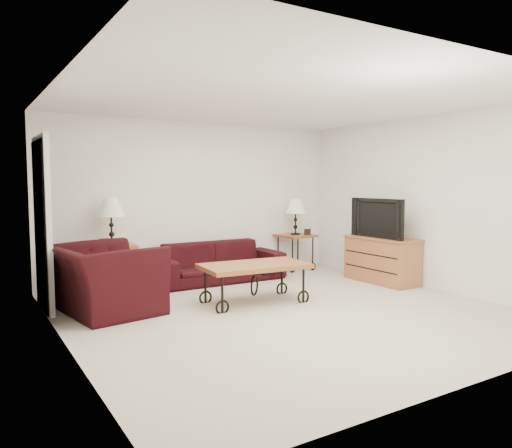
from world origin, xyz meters
The scene contains 20 objects.
ground centered at (0.00, 0.00, 0.00)m, with size 5.00×5.00×0.00m, color beige.
wall_back centered at (0.00, 2.50, 1.25)m, with size 5.00×0.02×2.50m, color white.
wall_front centered at (0.00, -2.50, 1.25)m, with size 5.00×0.02×2.50m, color white.
wall_left centered at (-2.50, 0.00, 1.25)m, with size 0.02×5.00×2.50m, color white.
wall_right centered at (2.50, 0.00, 1.25)m, with size 0.02×5.00×2.50m, color white.
ceiling centered at (0.00, 0.00, 2.50)m, with size 5.00×5.00×0.00m, color white.
doorway centered at (-2.47, 1.65, 1.02)m, with size 0.08×0.94×2.04m, color black.
sofa centered at (0.11, 2.02, 0.30)m, with size 2.07×0.81×0.60m, color black.
side_table_left centered at (-1.48, 2.20, 0.33)m, with size 0.61×0.61×0.66m, color #996227.
side_table_right centered at (1.73, 2.20, 0.31)m, with size 0.57×0.57×0.63m, color #996227.
lamp_left centered at (-1.48, 2.20, 1.00)m, with size 0.38×0.38×0.66m, color black, non-canonical shape.
lamp_right centered at (1.73, 2.20, 0.94)m, with size 0.35×0.35×0.63m, color black, non-canonical shape.
photo_frame_left centered at (-1.63, 2.05, 0.72)m, with size 0.13×0.02×0.11m, color black.
photo_frame_right centered at (1.88, 2.05, 0.68)m, with size 0.13×0.02×0.10m, color black.
coffee_table centered at (-0.11, 0.55, 0.25)m, with size 1.35×0.73×0.50m, color #996227.
armchair centered at (-1.88, 1.06, 0.40)m, with size 1.24×1.09×0.81m, color black.
throw_pillow centered at (-1.72, 1.01, 0.52)m, with size 0.37×0.10×0.37m, color #DB421C.
tv_stand centered at (2.23, 0.63, 0.35)m, with size 0.49×1.16×0.70m, color #A0693B.
television centered at (2.21, 0.63, 1.00)m, with size 1.04×0.14×0.60m, color black.
backpack centered at (0.91, 1.75, 0.25)m, with size 0.38×0.29×0.50m, color black.
Camera 1 is at (-3.32, -4.72, 1.55)m, focal length 34.26 mm.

